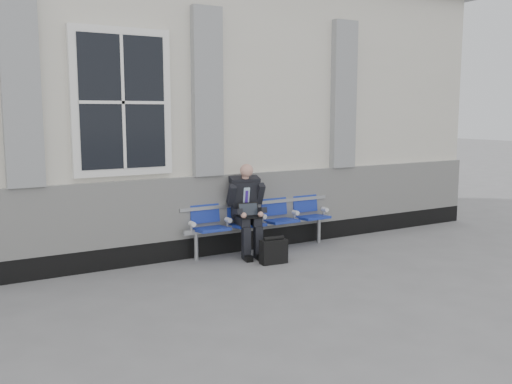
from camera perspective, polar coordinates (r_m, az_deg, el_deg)
ground at (r=6.72m, az=-11.73°, el=-10.62°), size 70.00×70.00×0.00m
station_building at (r=9.72m, az=-18.98°, el=8.16°), size 14.40×4.40×4.49m
bench at (r=8.75m, az=0.46°, el=-2.34°), size 2.60×0.47×0.91m
businessman at (r=8.44m, az=-0.95°, el=-1.38°), size 0.58×0.77×1.37m
briefcase at (r=8.08m, az=1.78°, el=-5.92°), size 0.40×0.20×0.39m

